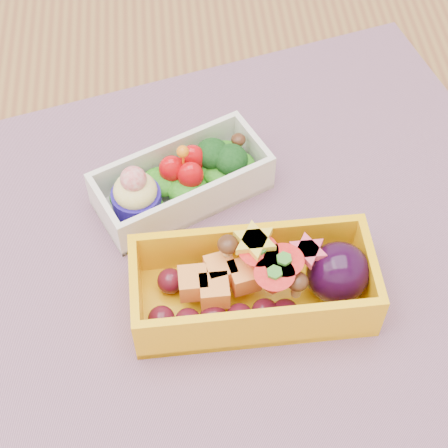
{
  "coord_description": "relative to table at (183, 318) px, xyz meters",
  "views": [
    {
      "loc": [
        0.01,
        -0.35,
        1.29
      ],
      "look_at": [
        0.04,
        0.01,
        0.79
      ],
      "focal_mm": 59.06,
      "sensor_mm": 36.0,
      "label": 1
    }
  ],
  "objects": [
    {
      "name": "placemat",
      "position": [
        0.03,
        0.0,
        0.1
      ],
      "size": [
        0.69,
        0.59,
        0.0
      ],
      "primitive_type": "cube",
      "rotation": [
        0.0,
        0.0,
        0.26
      ],
      "color": "gray",
      "rests_on": "table"
    },
    {
      "name": "bento_yellow",
      "position": [
        0.06,
        -0.05,
        0.13
      ],
      "size": [
        0.2,
        0.09,
        0.07
      ],
      "rotation": [
        0.0,
        0.0,
        0.02
      ],
      "color": "#FFB40D",
      "rests_on": "placemat"
    },
    {
      "name": "bento_white",
      "position": [
        0.01,
        0.07,
        0.12
      ],
      "size": [
        0.17,
        0.13,
        0.06
      ],
      "rotation": [
        0.0,
        0.0,
        0.43
      ],
      "color": "silver",
      "rests_on": "placemat"
    },
    {
      "name": "table",
      "position": [
        0.0,
        0.0,
        0.0
      ],
      "size": [
        1.2,
        0.8,
        0.75
      ],
      "color": "brown",
      "rests_on": "ground"
    }
  ]
}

